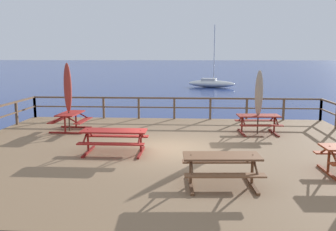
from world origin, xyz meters
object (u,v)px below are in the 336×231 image
Objects in this scene: picnic_table_mid_centre at (71,118)px; patio_umbrella_short_back at (68,88)px; sailboat_distant at (211,83)px; picnic_table_front_right at (258,120)px; picnic_table_mid_right at (114,136)px; picnic_table_back_right at (222,163)px; patio_umbrella_tall_back_right at (259,94)px.

patio_umbrella_short_back is (-0.05, -0.03, 1.27)m from picnic_table_mid_centre.
sailboat_distant reaches higher than patio_umbrella_short_back.
picnic_table_front_right is 6.23m from picnic_table_mid_right.
picnic_table_mid_centre is 4.33m from picnic_table_mid_right.
patio_umbrella_short_back reaches higher than picnic_table_front_right.
picnic_table_back_right is 0.76× the size of patio_umbrella_tall_back_right.
picnic_table_mid_centre is 1.27m from patio_umbrella_short_back.
picnic_table_front_right is 0.23× the size of sailboat_distant.
picnic_table_front_right is at bearing 72.16° from picnic_table_back_right.
picnic_table_back_right is at bearing -107.84° from picnic_table_front_right.
patio_umbrella_short_back reaches higher than picnic_table_mid_right.
sailboat_distant is at bearing 76.37° from picnic_table_mid_centre.
picnic_table_mid_centre and picnic_table_mid_right have the same top height.
picnic_table_front_right is 7.84m from picnic_table_mid_centre.
sailboat_distant is at bearing 76.29° from patio_umbrella_short_back.
sailboat_distant is at bearing 90.39° from picnic_table_front_right.
picnic_table_back_right is at bearing -47.00° from picnic_table_mid_centre.
patio_umbrella_short_back is at bearing 179.22° from patio_umbrella_tall_back_right.
picnic_table_mid_right is 35.28m from sailboat_distant.
picnic_table_front_right and picnic_table_mid_centre have the same top height.
picnic_table_front_right is 0.84× the size of picnic_table_mid_right.
patio_umbrella_tall_back_right is at bearing -0.98° from picnic_table_mid_centre.
sailboat_distant reaches higher than picnic_table_front_right.
sailboat_distant is (7.63, 31.45, -0.86)m from picnic_table_mid_centre.
sailboat_distant is (5.02, 34.91, -0.88)m from picnic_table_mid_right.
patio_umbrella_short_back is at bearing 179.54° from picnic_table_front_right.
picnic_table_mid_centre is at bearing 179.02° from patio_umbrella_tall_back_right.
picnic_table_mid_right is at bearing -147.23° from picnic_table_front_right.
picnic_table_front_right is 0.62× the size of patio_umbrella_short_back.
picnic_table_mid_right is at bearing -147.45° from patio_umbrella_tall_back_right.
patio_umbrella_short_back is 0.37× the size of sailboat_distant.
picnic_table_front_right is at bearing 60.57° from patio_umbrella_tall_back_right.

